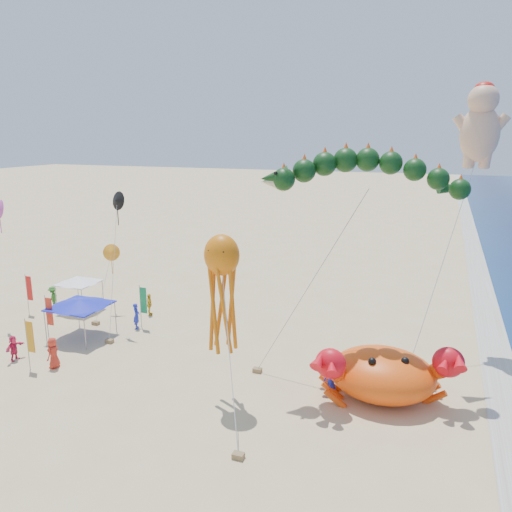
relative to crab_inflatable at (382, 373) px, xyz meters
The scene contains 11 objects.
ground 6.04m from the crab_inflatable, behind, with size 320.00×320.00×0.00m, color #D1B784.
foam_strip 6.31m from the crab_inflatable, ahead, with size 320.00×320.00×0.00m, color silver.
crab_inflatable is the anchor object (origin of this frame).
dragon_kite 10.09m from the crab_inflatable, 132.18° to the left, with size 11.03×5.98×12.45m.
cherub_kite 16.41m from the crab_inflatable, 67.55° to the left, with size 4.26×7.25×16.56m.
octopus_kite 9.53m from the crab_inflatable, 159.75° to the right, with size 3.82×5.44×8.77m.
canopy_blue 20.18m from the crab_inflatable, behind, with size 3.80×3.80×2.71m.
canopy_white 24.46m from the crab_inflatable, 167.10° to the left, with size 2.97×2.97×2.71m.
feather_flags 21.25m from the crab_inflatable, behind, with size 10.28×7.95×3.20m.
beachgoers 17.44m from the crab_inflatable, behind, with size 29.31×10.97×1.88m.
small_kites 22.97m from the crab_inflatable, behind, with size 9.51×8.35×9.77m.
Camera 1 is at (8.07, -24.78, 13.52)m, focal length 35.00 mm.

